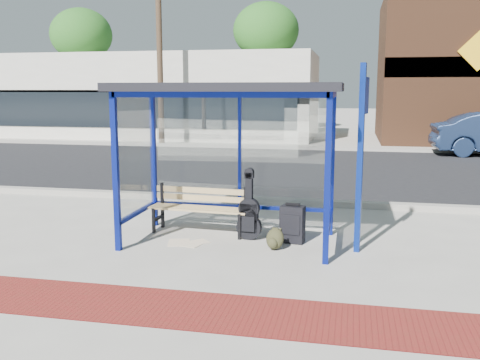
% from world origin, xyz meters
% --- Properties ---
extents(ground, '(120.00, 120.00, 0.00)m').
position_xyz_m(ground, '(0.00, 0.00, 0.00)').
color(ground, '#B2ADA0').
rests_on(ground, ground).
extents(brick_paver_strip, '(60.00, 1.00, 0.01)m').
position_xyz_m(brick_paver_strip, '(0.00, -2.60, 0.01)').
color(brick_paver_strip, maroon).
rests_on(brick_paver_strip, ground).
extents(curb_near, '(60.00, 0.25, 0.12)m').
position_xyz_m(curb_near, '(0.00, 2.90, 0.06)').
color(curb_near, gray).
rests_on(curb_near, ground).
extents(street_asphalt, '(60.00, 10.00, 0.00)m').
position_xyz_m(street_asphalt, '(0.00, 8.00, 0.00)').
color(street_asphalt, black).
rests_on(street_asphalt, ground).
extents(curb_far, '(60.00, 0.25, 0.12)m').
position_xyz_m(curb_far, '(0.00, 13.10, 0.06)').
color(curb_far, gray).
rests_on(curb_far, ground).
extents(far_sidewalk, '(60.00, 4.00, 0.01)m').
position_xyz_m(far_sidewalk, '(0.00, 15.00, 0.00)').
color(far_sidewalk, '#B2ADA0').
rests_on(far_sidewalk, ground).
extents(bus_shelter, '(3.30, 1.80, 2.42)m').
position_xyz_m(bus_shelter, '(0.00, 0.07, 2.07)').
color(bus_shelter, navy).
rests_on(bus_shelter, ground).
extents(storefront_white, '(18.00, 6.04, 4.00)m').
position_xyz_m(storefront_white, '(-9.00, 17.99, 2.00)').
color(storefront_white, silver).
rests_on(storefront_white, ground).
extents(tree_left, '(3.60, 3.60, 7.03)m').
position_xyz_m(tree_left, '(-14.00, 22.00, 5.45)').
color(tree_left, '#4C3826').
rests_on(tree_left, ground).
extents(tree_mid, '(3.60, 3.60, 7.03)m').
position_xyz_m(tree_mid, '(-3.00, 22.00, 5.45)').
color(tree_mid, '#4C3826').
rests_on(tree_mid, ground).
extents(utility_pole_west, '(1.60, 0.24, 8.00)m').
position_xyz_m(utility_pole_west, '(-6.00, 13.40, 4.11)').
color(utility_pole_west, '#4C3826').
rests_on(utility_pole_west, ground).
extents(bench, '(1.67, 0.52, 0.78)m').
position_xyz_m(bench, '(-0.60, 0.46, 0.44)').
color(bench, black).
rests_on(bench, ground).
extents(guitar_bag, '(0.40, 0.14, 1.07)m').
position_xyz_m(guitar_bag, '(0.26, 0.21, 0.39)').
color(guitar_bag, black).
rests_on(guitar_bag, ground).
extents(suitcase, '(0.39, 0.28, 0.62)m').
position_xyz_m(suitcase, '(0.95, 0.17, 0.29)').
color(suitcase, black).
rests_on(suitcase, ground).
extents(backpack, '(0.31, 0.29, 0.32)m').
position_xyz_m(backpack, '(0.73, -0.24, 0.15)').
color(backpack, '#2C2C18').
rests_on(backpack, ground).
extents(sign_post, '(0.14, 0.34, 2.69)m').
position_xyz_m(sign_post, '(1.93, -0.10, 1.51)').
color(sign_post, navy).
rests_on(sign_post, ground).
extents(newspaper_a, '(0.46, 0.40, 0.01)m').
position_xyz_m(newspaper_a, '(-0.59, -0.24, 0.00)').
color(newspaper_a, white).
rests_on(newspaper_a, ground).
extents(newspaper_b, '(0.42, 0.42, 0.01)m').
position_xyz_m(newspaper_b, '(-0.48, -0.12, 0.00)').
color(newspaper_b, white).
rests_on(newspaper_b, ground).
extents(newspaper_c, '(0.42, 0.48, 0.01)m').
position_xyz_m(newspaper_c, '(-0.76, -0.20, 0.00)').
color(newspaper_c, white).
rests_on(newspaper_c, ground).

